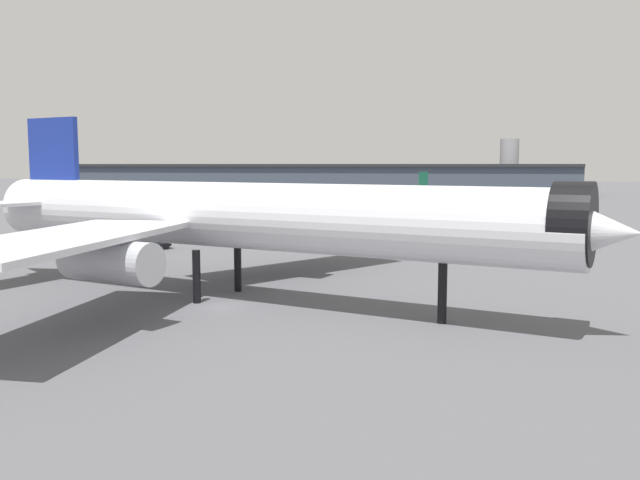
{
  "coord_description": "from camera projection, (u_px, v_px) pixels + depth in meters",
  "views": [
    {
      "loc": [
        21.1,
        -52.99,
        12.19
      ],
      "look_at": [
        8.33,
        1.13,
        5.88
      ],
      "focal_mm": 37.51,
      "sensor_mm": 36.0,
      "label": 1
    }
  ],
  "objects": [
    {
      "name": "airliner_far_taxiway",
      "position": [
        400.0,
        198.0,
        151.11
      ],
      "size": [
        29.59,
        33.03,
        10.67
      ],
      "rotation": [
        0.0,
        0.0,
        2.06
      ],
      "color": "silver",
      "rests_on": "ground"
    },
    {
      "name": "terminal_building",
      "position": [
        314.0,
        178.0,
        287.42
      ],
      "size": [
        219.24,
        22.82,
        22.33
      ],
      "rotation": [
        0.0,
        0.0,
        0.0
      ],
      "color": "#3D4756",
      "rests_on": "ground"
    },
    {
      "name": "ground",
      "position": [
        223.0,
        307.0,
        57.43
      ],
      "size": [
        900.0,
        900.0,
        0.0
      ],
      "primitive_type": "plane",
      "color": "#56565B"
    },
    {
      "name": "service_truck_front",
      "position": [
        151.0,
        239.0,
        95.64
      ],
      "size": [
        5.24,
        5.73,
        3.0
      ],
      "rotation": [
        0.0,
        0.0,
        4.03
      ],
      "color": "black",
      "rests_on": "ground"
    },
    {
      "name": "airliner_near_gate",
      "position": [
        239.0,
        217.0,
        59.75
      ],
      "size": [
        64.17,
        57.47,
        17.05
      ],
      "rotation": [
        0.0,
        0.0,
        -0.27
      ],
      "color": "silver",
      "rests_on": "ground"
    }
  ]
}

